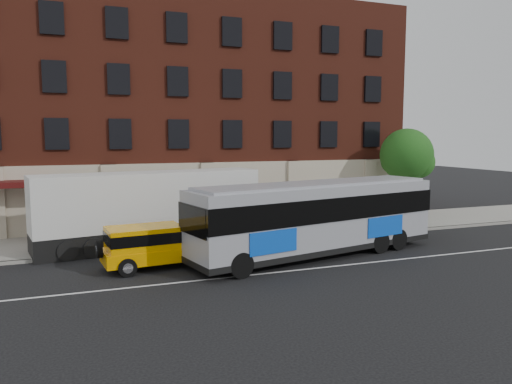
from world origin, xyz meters
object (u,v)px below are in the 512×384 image
object	(u,v)px
yellow_suv	(151,244)
shipping_container	(151,210)
street_tree	(407,157)
city_bus	(317,216)
sign_pole	(63,229)

from	to	relation	value
yellow_suv	shipping_container	xyz separation A→B (m)	(0.65, 4.47, 0.87)
street_tree	city_bus	xyz separation A→B (m)	(-10.53, -6.98, -2.41)
shipping_container	sign_pole	bearing A→B (deg)	-161.38
sign_pole	city_bus	distance (m)	12.09
sign_pole	yellow_suv	distance (m)	4.76
shipping_container	city_bus	bearing A→B (deg)	-35.31
sign_pole	street_tree	size ratio (longest dim) A/B	0.40
sign_pole	yellow_suv	size ratio (longest dim) A/B	0.50
city_bus	sign_pole	bearing A→B (deg)	162.43
sign_pole	street_tree	xyz separation A→B (m)	(22.04, 3.34, 2.96)
street_tree	shipping_container	bearing A→B (deg)	-173.93
sign_pole	shipping_container	size ratio (longest dim) A/B	0.21
city_bus	street_tree	bearing A→B (deg)	33.55
street_tree	shipping_container	xyz separation A→B (m)	(-17.73, -1.88, -2.46)
shipping_container	street_tree	bearing A→B (deg)	6.07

